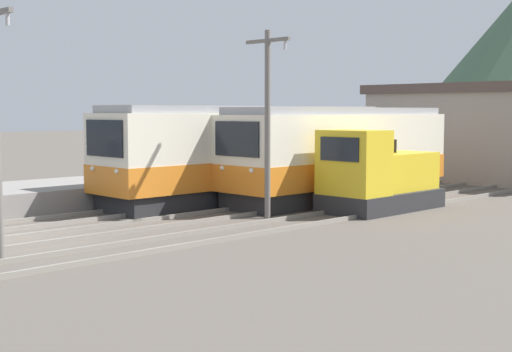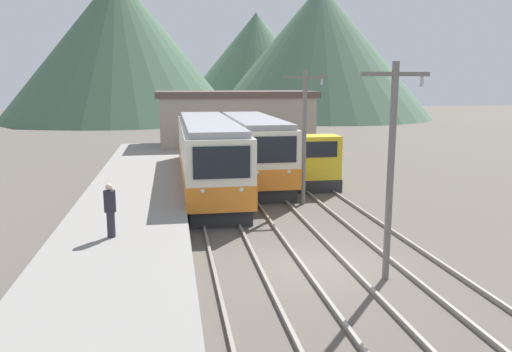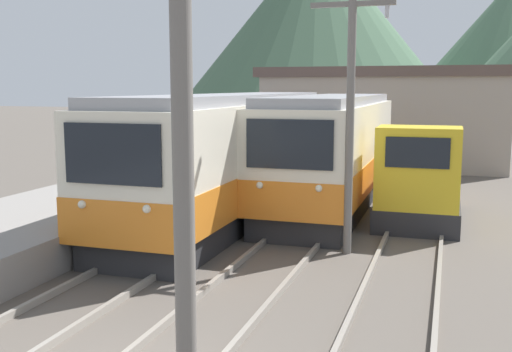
{
  "view_description": "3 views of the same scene",
  "coord_description": "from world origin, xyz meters",
  "px_view_note": "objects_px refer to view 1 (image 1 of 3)",
  "views": [
    {
      "loc": [
        18.73,
        -9.01,
        3.68
      ],
      "look_at": [
        1.42,
        7.92,
        1.46
      ],
      "focal_mm": 50.0,
      "sensor_mm": 36.0,
      "label": 1
    },
    {
      "loc": [
        -4.5,
        -14.59,
        5.81
      ],
      "look_at": [
        -0.54,
        8.61,
        1.36
      ],
      "focal_mm": 35.0,
      "sensor_mm": 36.0,
      "label": 2
    },
    {
      "loc": [
        4.0,
        -6.25,
        4.1
      ],
      "look_at": [
        -1.07,
        9.37,
        1.65
      ],
      "focal_mm": 42.0,
      "sensor_mm": 36.0,
      "label": 3
    }
  ],
  "objects_px": {
    "commuter_train_center": "(339,157)",
    "shunting_locomotive": "(377,178)",
    "catenary_mast_mid": "(268,116)",
    "commuter_train_left": "(253,156)"
  },
  "relations": [
    {
      "from": "commuter_train_center",
      "to": "shunting_locomotive",
      "type": "relative_size",
      "value": 2.33
    },
    {
      "from": "shunting_locomotive",
      "to": "catenary_mast_mid",
      "type": "height_order",
      "value": "catenary_mast_mid"
    },
    {
      "from": "commuter_train_center",
      "to": "commuter_train_left",
      "type": "bearing_deg",
      "value": -141.11
    },
    {
      "from": "commuter_train_left",
      "to": "catenary_mast_mid",
      "type": "distance_m",
      "value": 5.79
    },
    {
      "from": "commuter_train_left",
      "to": "commuter_train_center",
      "type": "height_order",
      "value": "commuter_train_left"
    },
    {
      "from": "commuter_train_center",
      "to": "shunting_locomotive",
      "type": "height_order",
      "value": "commuter_train_center"
    },
    {
      "from": "catenary_mast_mid",
      "to": "commuter_train_center",
      "type": "bearing_deg",
      "value": 104.76
    },
    {
      "from": "commuter_train_center",
      "to": "catenary_mast_mid",
      "type": "distance_m",
      "value": 6.17
    },
    {
      "from": "commuter_train_center",
      "to": "catenary_mast_mid",
      "type": "bearing_deg",
      "value": -75.24
    },
    {
      "from": "shunting_locomotive",
      "to": "catenary_mast_mid",
      "type": "xyz_separation_m",
      "value": [
        -1.49,
        -4.23,
        2.29
      ]
    }
  ]
}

